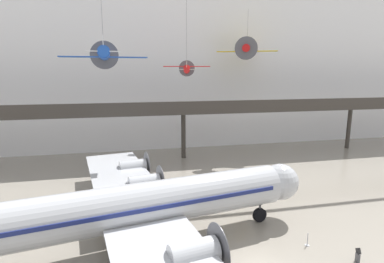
{
  "coord_description": "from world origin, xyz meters",
  "views": [
    {
      "loc": [
        -8.45,
        -17.54,
        13.54
      ],
      "look_at": [
        -3.0,
        7.78,
        8.39
      ],
      "focal_mm": 28.0,
      "sensor_mm": 36.0,
      "label": 1
    }
  ],
  "objects_px": {
    "airliner_silver_main": "(127,208)",
    "suspended_plane_red_highwing": "(187,69)",
    "suspended_plane_yellow_lowwing": "(247,49)",
    "suspended_plane_blue_trainer": "(104,54)",
    "info_sign_pedestal": "(358,256)",
    "stanchion_barrier": "(307,242)"
  },
  "relations": [
    {
      "from": "suspended_plane_yellow_lowwing",
      "to": "stanchion_barrier",
      "type": "distance_m",
      "value": 34.35
    },
    {
      "from": "airliner_silver_main",
      "to": "stanchion_barrier",
      "type": "bearing_deg",
      "value": -19.66
    },
    {
      "from": "airliner_silver_main",
      "to": "stanchion_barrier",
      "type": "distance_m",
      "value": 14.4
    },
    {
      "from": "suspended_plane_red_highwing",
      "to": "info_sign_pedestal",
      "type": "bearing_deg",
      "value": -152.44
    },
    {
      "from": "suspended_plane_blue_trainer",
      "to": "suspended_plane_yellow_lowwing",
      "type": "relative_size",
      "value": 0.99
    },
    {
      "from": "suspended_plane_yellow_lowwing",
      "to": "info_sign_pedestal",
      "type": "height_order",
      "value": "suspended_plane_yellow_lowwing"
    },
    {
      "from": "airliner_silver_main",
      "to": "suspended_plane_red_highwing",
      "type": "distance_m",
      "value": 24.79
    },
    {
      "from": "suspended_plane_blue_trainer",
      "to": "suspended_plane_yellow_lowwing",
      "type": "distance_m",
      "value": 25.66
    },
    {
      "from": "stanchion_barrier",
      "to": "airliner_silver_main",
      "type": "bearing_deg",
      "value": 170.56
    },
    {
      "from": "suspended_plane_blue_trainer",
      "to": "stanchion_barrier",
      "type": "xyz_separation_m",
      "value": [
        15.85,
        -16.31,
        -15.23
      ]
    },
    {
      "from": "suspended_plane_red_highwing",
      "to": "suspended_plane_yellow_lowwing",
      "type": "height_order",
      "value": "suspended_plane_yellow_lowwing"
    },
    {
      "from": "info_sign_pedestal",
      "to": "stanchion_barrier",
      "type": "bearing_deg",
      "value": 143.26
    },
    {
      "from": "suspended_plane_blue_trainer",
      "to": "info_sign_pedestal",
      "type": "height_order",
      "value": "suspended_plane_blue_trainer"
    },
    {
      "from": "suspended_plane_blue_trainer",
      "to": "info_sign_pedestal",
      "type": "distance_m",
      "value": 30.31
    },
    {
      "from": "airliner_silver_main",
      "to": "suspended_plane_yellow_lowwing",
      "type": "relative_size",
      "value": 3.78
    },
    {
      "from": "suspended_plane_red_highwing",
      "to": "stanchion_barrier",
      "type": "distance_m",
      "value": 27.26
    },
    {
      "from": "airliner_silver_main",
      "to": "suspended_plane_blue_trainer",
      "type": "relative_size",
      "value": 3.81
    },
    {
      "from": "suspended_plane_blue_trainer",
      "to": "info_sign_pedestal",
      "type": "xyz_separation_m",
      "value": [
        18.16,
        -18.99,
        -15.1
      ]
    },
    {
      "from": "suspended_plane_red_highwing",
      "to": "suspended_plane_blue_trainer",
      "type": "distance_m",
      "value": 12.71
    },
    {
      "from": "info_sign_pedestal",
      "to": "airliner_silver_main",
      "type": "bearing_deg",
      "value": 175.31
    },
    {
      "from": "airliner_silver_main",
      "to": "info_sign_pedestal",
      "type": "xyz_separation_m",
      "value": [
        16.17,
        -4.98,
        -3.04
      ]
    },
    {
      "from": "airliner_silver_main",
      "to": "suspended_plane_red_highwing",
      "type": "height_order",
      "value": "suspended_plane_red_highwing"
    }
  ]
}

